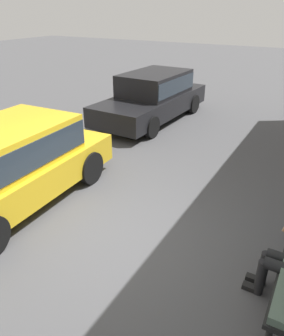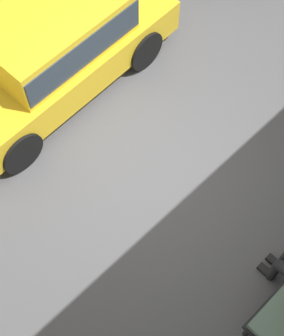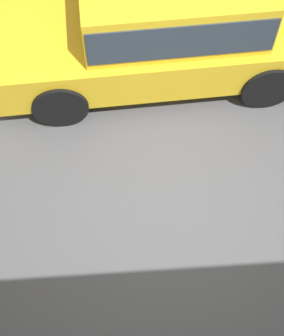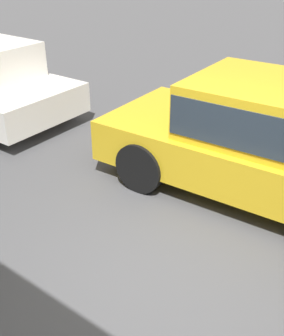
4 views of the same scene
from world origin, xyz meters
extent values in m
plane|color=#4C4C4F|center=(0.00, 0.00, 0.00)|extent=(60.00, 60.00, 0.00)
cube|color=gold|center=(0.04, -2.22, 0.55)|extent=(4.26, 2.02, 0.57)
cylinder|color=black|center=(1.29, -1.28, 0.35)|extent=(0.70, 0.21, 0.69)
cylinder|color=black|center=(1.37, -3.03, 0.35)|extent=(0.70, 0.21, 0.69)
cylinder|color=black|center=(-1.30, -1.41, 0.35)|extent=(0.70, 0.21, 0.69)
camera|label=1|loc=(3.50, 2.60, 3.39)|focal=35.00mm
camera|label=2|loc=(2.62, 2.60, 6.71)|focal=55.00mm
camera|label=3|loc=(0.54, 2.60, 5.40)|focal=55.00mm
camera|label=4|loc=(-1.67, 2.60, 3.02)|focal=45.00mm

